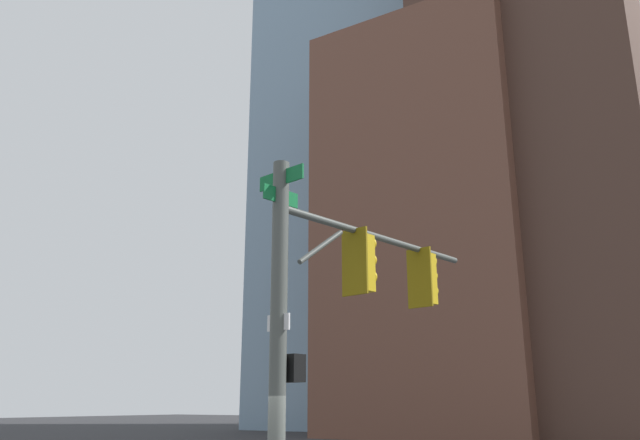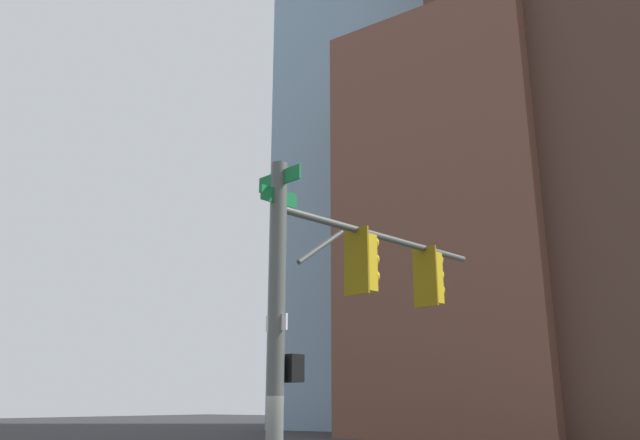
# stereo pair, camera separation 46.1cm
# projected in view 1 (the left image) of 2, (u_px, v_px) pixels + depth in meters

# --- Properties ---
(signal_pole_assembly) EXTENTS (5.41, 1.45, 6.03)m
(signal_pole_assembly) POSITION_uv_depth(u_px,v_px,m) (341.00, 305.00, 10.43)
(signal_pole_assembly) COLOR #4C514C
(signal_pole_assembly) RESTS_ON ground_plane
(building_brick_nearside) EXTENTS (25.74, 15.71, 51.54)m
(building_brick_nearside) POSITION_uv_depth(u_px,v_px,m) (550.00, 126.00, 55.75)
(building_brick_nearside) COLOR #4C3328
(building_brick_nearside) RESTS_ON ground_plane
(building_brick_midblock) EXTENTS (22.78, 15.67, 31.90)m
(building_brick_midblock) POSITION_uv_depth(u_px,v_px,m) (457.00, 239.00, 54.56)
(building_brick_midblock) COLOR brown
(building_brick_midblock) RESTS_ON ground_plane
(building_glass_tower) EXTENTS (23.58, 26.19, 71.65)m
(building_glass_tower) POSITION_uv_depth(u_px,v_px,m) (407.00, 95.00, 71.74)
(building_glass_tower) COLOR #7A99B2
(building_glass_tower) RESTS_ON ground_plane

